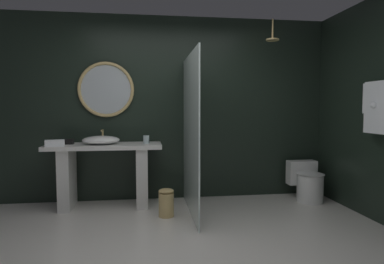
# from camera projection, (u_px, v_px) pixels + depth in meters

# --- Properties ---
(ground_plane) EXTENTS (5.76, 5.76, 0.00)m
(ground_plane) POSITION_uv_depth(u_px,v_px,m) (182.00, 253.00, 3.00)
(ground_plane) COLOR silver
(back_wall_panel) EXTENTS (4.80, 0.10, 2.60)m
(back_wall_panel) POSITION_uv_depth(u_px,v_px,m) (168.00, 109.00, 4.78)
(back_wall_panel) COLOR black
(back_wall_panel) RESTS_ON ground_plane
(side_wall_right) EXTENTS (0.10, 2.47, 2.60)m
(side_wall_right) POSITION_uv_depth(u_px,v_px,m) (370.00, 109.00, 3.97)
(side_wall_right) COLOR black
(side_wall_right) RESTS_ON ground_plane
(vanity_counter) EXTENTS (1.48, 0.56, 0.84)m
(vanity_counter) POSITION_uv_depth(u_px,v_px,m) (105.00, 168.00, 4.38)
(vanity_counter) COLOR silver
(vanity_counter) RESTS_ON ground_plane
(vessel_sink) EXTENTS (0.48, 0.39, 0.18)m
(vessel_sink) POSITION_uv_depth(u_px,v_px,m) (101.00, 140.00, 4.32)
(vessel_sink) COLOR white
(vessel_sink) RESTS_ON vanity_counter
(tumbler_cup) EXTENTS (0.08, 0.08, 0.11)m
(tumbler_cup) POSITION_uv_depth(u_px,v_px,m) (146.00, 139.00, 4.41)
(tumbler_cup) COLOR silver
(tumbler_cup) RESTS_ON vanity_counter
(tissue_box) EXTENTS (0.13, 0.11, 0.07)m
(tissue_box) POSITION_uv_depth(u_px,v_px,m) (68.00, 142.00, 4.33)
(tissue_box) COLOR black
(tissue_box) RESTS_ON vanity_counter
(round_wall_mirror) EXTENTS (0.76, 0.05, 0.76)m
(round_wall_mirror) POSITION_uv_depth(u_px,v_px,m) (106.00, 90.00, 4.56)
(round_wall_mirror) COLOR tan
(shower_glass_panel) EXTENTS (0.02, 1.41, 1.96)m
(shower_glass_panel) POSITION_uv_depth(u_px,v_px,m) (190.00, 134.00, 4.09)
(shower_glass_panel) COLOR silver
(shower_glass_panel) RESTS_ON ground_plane
(rain_shower_head) EXTENTS (0.18, 0.18, 0.28)m
(rain_shower_head) POSITION_uv_depth(u_px,v_px,m) (273.00, 38.00, 4.47)
(rain_shower_head) COLOR tan
(hanging_bathrobe) EXTENTS (0.20, 0.51, 0.64)m
(hanging_bathrobe) POSITION_uv_depth(u_px,v_px,m) (380.00, 105.00, 3.61)
(hanging_bathrobe) COLOR tan
(toilet) EXTENTS (0.42, 0.55, 0.54)m
(toilet) POSITION_uv_depth(u_px,v_px,m) (307.00, 182.00, 4.69)
(toilet) COLOR white
(toilet) RESTS_ON ground_plane
(waste_bin) EXTENTS (0.19, 0.19, 0.34)m
(waste_bin) POSITION_uv_depth(u_px,v_px,m) (166.00, 202.00, 4.00)
(waste_bin) COLOR tan
(waste_bin) RESTS_ON ground_plane
(folded_hand_towel) EXTENTS (0.26, 0.21, 0.08)m
(folded_hand_towel) POSITION_uv_depth(u_px,v_px,m) (55.00, 143.00, 4.09)
(folded_hand_towel) COLOR white
(folded_hand_towel) RESTS_ON vanity_counter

